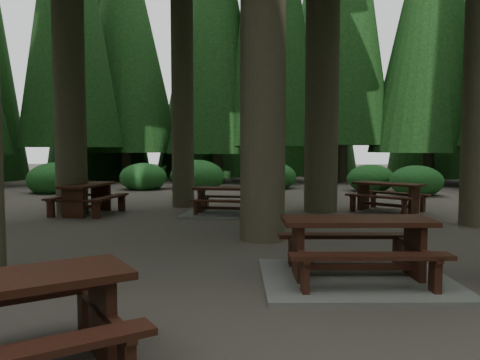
{
  "coord_description": "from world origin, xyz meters",
  "views": [
    {
      "loc": [
        0.76,
        -8.55,
        1.74
      ],
      "look_at": [
        0.36,
        0.55,
        1.1
      ],
      "focal_mm": 35.0,
      "sensor_mm": 36.0,
      "label": 1
    }
  ],
  "objects_px": {
    "picnic_table_c": "(226,206)",
    "picnic_table_d": "(388,193)",
    "picnic_table_a": "(356,259)",
    "picnic_table_e": "(0,315)",
    "picnic_table_b": "(88,194)"
  },
  "relations": [
    {
      "from": "picnic_table_c",
      "to": "picnic_table_d",
      "type": "relative_size",
      "value": 0.99
    },
    {
      "from": "picnic_table_d",
      "to": "picnic_table_a",
      "type": "bearing_deg",
      "value": -68.02
    },
    {
      "from": "picnic_table_e",
      "to": "picnic_table_c",
      "type": "bearing_deg",
      "value": 49.22
    },
    {
      "from": "picnic_table_d",
      "to": "picnic_table_e",
      "type": "relative_size",
      "value": 0.99
    },
    {
      "from": "picnic_table_a",
      "to": "picnic_table_c",
      "type": "relative_size",
      "value": 1.1
    },
    {
      "from": "picnic_table_a",
      "to": "picnic_table_d",
      "type": "height_order",
      "value": "picnic_table_a"
    },
    {
      "from": "picnic_table_a",
      "to": "picnic_table_c",
      "type": "bearing_deg",
      "value": 106.55
    },
    {
      "from": "picnic_table_a",
      "to": "picnic_table_e",
      "type": "bearing_deg",
      "value": -141.25
    },
    {
      "from": "picnic_table_c",
      "to": "picnic_table_d",
      "type": "xyz_separation_m",
      "value": [
        4.35,
        0.71,
        0.29
      ]
    },
    {
      "from": "picnic_table_b",
      "to": "picnic_table_c",
      "type": "xyz_separation_m",
      "value": [
        3.6,
        0.1,
        -0.29
      ]
    },
    {
      "from": "picnic_table_b",
      "to": "picnic_table_d",
      "type": "height_order",
      "value": "picnic_table_b"
    },
    {
      "from": "picnic_table_b",
      "to": "picnic_table_e",
      "type": "height_order",
      "value": "picnic_table_e"
    },
    {
      "from": "picnic_table_c",
      "to": "picnic_table_a",
      "type": "bearing_deg",
      "value": -62.07
    },
    {
      "from": "picnic_table_b",
      "to": "picnic_table_c",
      "type": "height_order",
      "value": "picnic_table_b"
    },
    {
      "from": "picnic_table_e",
      "to": "picnic_table_b",
      "type": "bearing_deg",
      "value": 72.33
    }
  ]
}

